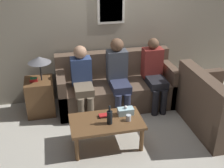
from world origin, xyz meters
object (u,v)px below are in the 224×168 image
(coffee_table, at_px, (106,124))
(drinking_glass, at_px, (128,118))
(couch_side, at_px, (214,109))
(wine_bottle, at_px, (110,117))
(person_left, at_px, (82,79))
(couch_main, at_px, (116,87))
(person_middle, at_px, (118,73))
(person_right, at_px, (154,71))

(coffee_table, distance_m, drinking_glass, 0.33)
(couch_side, xyz_separation_m, wine_bottle, (-1.71, -0.14, 0.19))
(coffee_table, xyz_separation_m, person_left, (-0.21, 0.96, 0.29))
(couch_main, relative_size, person_left, 1.75)
(coffee_table, bearing_deg, drinking_glass, -11.93)
(couch_main, relative_size, person_middle, 1.63)
(couch_side, distance_m, person_left, 2.17)
(couch_side, bearing_deg, coffee_table, 92.13)
(person_left, xyz_separation_m, person_middle, (0.61, -0.01, 0.04))
(person_left, bearing_deg, person_right, -0.11)
(couch_main, relative_size, person_right, 1.70)
(couch_side, relative_size, person_middle, 1.03)
(person_right, bearing_deg, person_left, 179.89)
(wine_bottle, bearing_deg, person_middle, 70.17)
(couch_side, xyz_separation_m, person_left, (-1.96, 0.89, 0.32))
(person_right, bearing_deg, drinking_glass, -126.15)
(coffee_table, bearing_deg, couch_side, 2.13)
(couch_side, distance_m, coffee_table, 1.75)
(drinking_glass, xyz_separation_m, person_right, (0.74, 1.02, 0.20))
(coffee_table, height_order, person_left, person_left)
(person_left, bearing_deg, wine_bottle, -76.86)
(person_left, height_order, person_middle, person_middle)
(couch_main, xyz_separation_m, wine_bottle, (-0.37, -1.21, 0.19))
(drinking_glass, distance_m, person_middle, 1.04)
(drinking_glass, height_order, person_middle, person_middle)
(couch_main, bearing_deg, wine_bottle, -107.17)
(person_middle, distance_m, person_right, 0.65)
(couch_main, xyz_separation_m, coffee_table, (-0.40, -1.13, 0.03))
(coffee_table, xyz_separation_m, person_middle, (0.40, 0.94, 0.34))
(couch_side, height_order, drinking_glass, couch_side)
(couch_main, height_order, person_right, person_right)
(drinking_glass, distance_m, person_right, 1.28)
(coffee_table, bearing_deg, wine_bottle, -68.48)
(couch_side, bearing_deg, wine_bottle, 94.76)
(wine_bottle, bearing_deg, person_left, 103.14)
(couch_main, xyz_separation_m, person_left, (-0.61, -0.17, 0.32))
(person_left, distance_m, person_middle, 0.61)
(wine_bottle, height_order, person_right, person_right)
(couch_side, bearing_deg, person_left, 65.48)
(coffee_table, bearing_deg, person_middle, 67.08)
(couch_main, bearing_deg, person_middle, -91.25)
(couch_main, relative_size, couch_side, 1.58)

